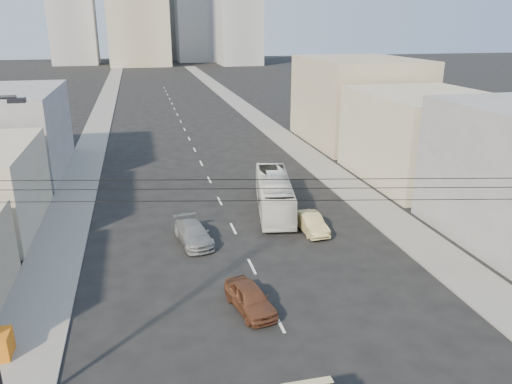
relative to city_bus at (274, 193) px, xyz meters
name	(u,v)px	position (x,y,z in m)	size (l,w,h in m)	color
sidewalk_left	(102,115)	(-15.54, 47.11, -1.36)	(3.50, 180.00, 0.12)	slate
sidewalk_right	(246,110)	(7.96, 47.11, -1.36)	(3.50, 180.00, 0.12)	slate
lane_dashes	(187,134)	(-3.79, 30.11, -1.41)	(0.15, 104.00, 0.01)	silver
city_bus	(274,193)	(0.00, 0.00, 0.00)	(2.38, 10.17, 2.83)	silver
sedan_brown	(250,298)	(-4.93, -13.52, -0.74)	(1.60, 3.97, 1.35)	brown
sedan_tan	(311,223)	(1.41, -4.66, -0.76)	(1.38, 3.97, 1.31)	tan
sedan_grey	(193,233)	(-6.80, -4.64, -0.75)	(1.88, 4.61, 1.34)	slate
overhead_wires	(339,189)	(-3.79, -21.39, 7.55)	(23.01, 5.02, 0.72)	black
bldg_right_mid	(424,137)	(15.71, 5.11, 2.58)	(11.00, 14.00, 8.00)	#AFA68D
bldg_right_far	(358,101)	(16.21, 21.11, 3.58)	(12.00, 16.00, 10.00)	tan
midrise_ne	(197,6)	(14.21, 162.11, 18.58)	(16.00, 16.00, 40.00)	#95989D
midrise_nw	(72,14)	(-29.79, 157.11, 15.58)	(15.00, 15.00, 34.00)	#95989D
midrise_back	(162,1)	(2.21, 177.11, 20.58)	(18.00, 18.00, 44.00)	gray
midrise_east	(240,23)	(26.21, 142.11, 12.58)	(14.00, 14.00, 28.00)	#95989D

